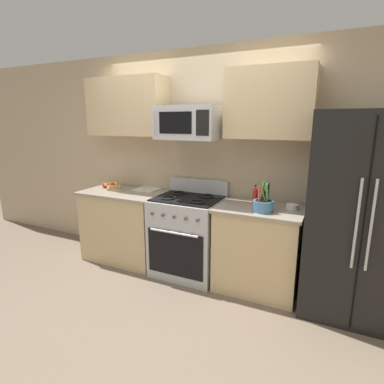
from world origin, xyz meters
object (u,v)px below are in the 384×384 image
refrigerator (360,217)px  fruit_basket (113,186)px  microwave (189,123)px  cutting_board (147,189)px  bottle_soy (263,197)px  apple_loose (105,185)px  utensil_crock (263,205)px  prep_bowl (292,207)px  range_oven (188,235)px  bottle_hot_sauce (255,195)px

refrigerator → fruit_basket: bearing=178.8°
microwave → fruit_basket: (-1.11, 0.01, -0.81)m
cutting_board → bottle_soy: bearing=-5.2°
apple_loose → microwave: bearing=-1.6°
microwave → utensil_crock: 1.19m
utensil_crock → cutting_board: bearing=168.0°
bottle_soy → prep_bowl: bottle_soy is taller
apple_loose → bottle_soy: size_ratio=0.33×
range_oven → fruit_basket: range_oven is taller
microwave → prep_bowl: microwave is taller
prep_bowl → range_oven: bearing=-175.7°
apple_loose → prep_bowl: 2.40m
fruit_basket → refrigerator: bearing=-1.2°
prep_bowl → fruit_basket: bearing=-178.9°
fruit_basket → cutting_board: (0.42, 0.16, -0.04)m
apple_loose → cutting_board: apple_loose is taller
bottle_hot_sauce → prep_bowl: bottle_hot_sauce is taller
fruit_basket → utensil_crock: bearing=-4.9°
fruit_basket → bottle_hot_sauce: 1.85m
prep_bowl → bottle_hot_sauce: bearing=174.1°
microwave → bottle_hot_sauce: bearing=7.4°
microwave → bottle_soy: (0.84, 0.03, -0.75)m
apple_loose → fruit_basket: bearing=-8.7°
apple_loose → refrigerator: bearing=-1.6°
range_oven → bottle_soy: (0.84, 0.06, 0.54)m
cutting_board → bottle_soy: bottle_soy is taller
fruit_basket → cutting_board: size_ratio=0.72×
refrigerator → prep_bowl: bearing=170.4°
fruit_basket → bottle_soy: size_ratio=0.99×
refrigerator → bottle_hot_sauce: (-0.99, 0.14, 0.07)m
refrigerator → cutting_board: (-2.42, 0.22, -0.02)m
refrigerator → fruit_basket: size_ratio=8.68×
refrigerator → prep_bowl: 0.61m
refrigerator → microwave: (-1.73, 0.05, 0.83)m
cutting_board → bottle_soy: (1.52, -0.14, 0.09)m
fruit_basket → apple_loose: bearing=171.3°
prep_bowl → bottle_soy: bearing=-175.6°
microwave → apple_loose: bearing=178.4°
apple_loose → bottle_soy: (2.10, -0.00, 0.06)m
bottle_hot_sauce → microwave: bearing=-172.6°
utensil_crock → bottle_hot_sauce: bearing=119.3°
apple_loose → bottle_soy: 2.10m
refrigerator → fruit_basket: (-2.84, 0.06, 0.02)m
microwave → fruit_basket: 1.37m
fruit_basket → prep_bowl: 2.24m
range_oven → bottle_soy: bottle_soy is taller
utensil_crock → bottle_hot_sauce: 0.30m
refrigerator → cutting_board: size_ratio=6.29×
fruit_basket → bottle_soy: (1.94, 0.02, 0.05)m
cutting_board → fruit_basket: bearing=-159.3°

